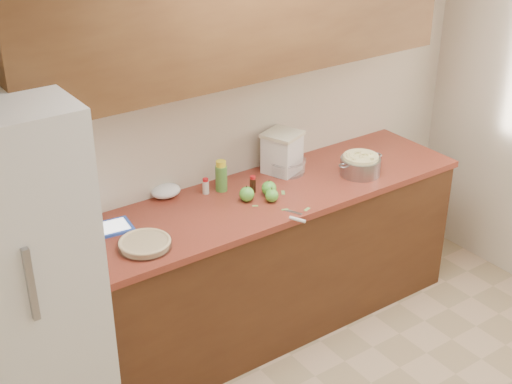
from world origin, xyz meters
TOP-DOWN VIEW (x-y plane):
  - room_shell at (0.00, 0.00)m, footprint 3.60×3.60m
  - counter_run at (0.00, 1.48)m, footprint 2.64×0.68m
  - upper_cabinets at (0.00, 1.63)m, footprint 2.60×0.34m
  - fridge at (-1.44, 1.44)m, footprint 0.70×0.70m
  - pie at (-0.79, 1.34)m, footprint 0.27×0.27m
  - colander at (0.68, 1.36)m, footprint 0.33×0.24m
  - flour_canister at (0.31, 1.66)m, footprint 0.27×0.27m
  - tablet at (-0.85, 1.61)m, footprint 0.24×0.19m
  - paring_knife at (0.01, 1.13)m, footprint 0.10×0.19m
  - lemon_bottle at (-0.13, 1.66)m, footprint 0.07×0.07m
  - cinnamon_shaker at (-0.22, 1.67)m, footprint 0.04×0.04m
  - vanilla_bottle at (0.01, 1.53)m, footprint 0.04×0.04m
  - mixing_bowl at (0.33, 1.64)m, footprint 0.24×0.24m
  - paper_towel at (-0.43, 1.77)m, footprint 0.22×0.20m
  - apple_left at (-0.08, 1.46)m, footprint 0.09×0.09m
  - apple_center at (0.06, 1.45)m, footprint 0.09×0.09m
  - apple_front at (0.03, 1.37)m, footprint 0.08×0.08m
  - peel_a at (0.03, 1.25)m, footprint 0.04×0.03m
  - peel_b at (0.13, 1.18)m, footprint 0.05×0.03m
  - peel_c at (-0.08, 1.38)m, footprint 0.03×0.03m
  - peel_d at (0.14, 1.42)m, footprint 0.04×0.05m

SIDE VIEW (x-z plane):
  - counter_run at x=0.00m, z-range 0.00..0.92m
  - fridge at x=-1.44m, z-range 0.00..1.80m
  - peel_a at x=0.03m, z-range 0.92..0.92m
  - peel_b at x=0.13m, z-range 0.92..0.92m
  - peel_c at x=-0.08m, z-range 0.92..0.92m
  - peel_d at x=0.14m, z-range 0.92..0.92m
  - tablet at x=-0.85m, z-range 0.92..0.94m
  - paring_knife at x=0.01m, z-range 0.92..0.94m
  - pie at x=-0.79m, z-range 0.92..0.96m
  - paper_towel at x=-0.43m, z-range 0.92..0.99m
  - apple_front at x=0.03m, z-range 0.91..1.00m
  - apple_center at x=0.06m, z-range 0.91..1.01m
  - apple_left at x=-0.08m, z-range 0.91..1.01m
  - cinnamon_shaker at x=-0.22m, z-range 0.92..1.01m
  - mixing_bowl at x=0.33m, z-range 0.92..1.01m
  - vanilla_bottle at x=0.01m, z-range 0.92..1.02m
  - colander at x=0.68m, z-range 0.92..1.04m
  - lemon_bottle at x=-0.13m, z-range 0.92..1.10m
  - flour_canister at x=0.31m, z-range 0.92..1.18m
  - room_shell at x=0.00m, z-range -0.50..3.10m
  - upper_cabinets at x=0.00m, z-range 1.60..2.30m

